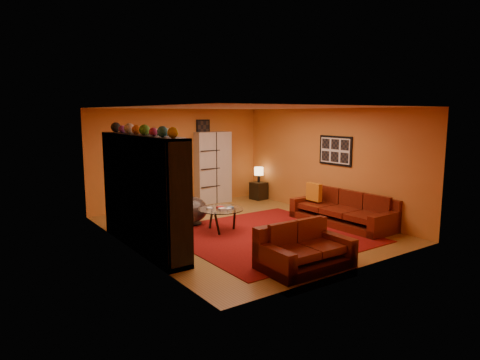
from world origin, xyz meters
TOP-DOWN VIEW (x-y plane):
  - floor at (0.00, 0.00)m, footprint 6.00×6.00m
  - ceiling at (0.00, 0.00)m, footprint 6.00×6.00m
  - wall_back at (0.00, 3.00)m, footprint 6.00×0.00m
  - wall_front at (0.00, -3.00)m, footprint 6.00×0.00m
  - wall_left at (-2.50, 0.00)m, footprint 0.00×6.00m
  - wall_right at (2.50, 0.00)m, footprint 0.00×6.00m
  - rug at (0.10, -0.70)m, footprint 3.60×3.60m
  - doorway at (-0.70, 2.96)m, footprint 0.95×0.10m
  - wall_art_right at (2.48, -0.30)m, footprint 0.03×1.00m
  - wall_art_back at (0.75, 2.98)m, footprint 0.42×0.03m
  - entertainment_unit at (-2.27, 0.00)m, footprint 0.45×3.00m
  - tv at (-2.23, 0.03)m, footprint 0.93×0.12m
  - sofa at (2.14, -0.96)m, footprint 1.05×2.44m
  - loveseat at (-0.55, -2.42)m, footprint 1.50×0.92m
  - throw_pillow at (1.95, -0.15)m, footprint 0.12×0.42m
  - coffee_table at (-0.50, 0.12)m, footprint 0.96×0.96m
  - storage_cabinet at (0.93, 2.80)m, footprint 1.02×0.52m
  - bowl_chair at (-0.75, 1.00)m, footprint 0.77×0.77m
  - side_table at (2.24, 2.38)m, footprint 0.44×0.44m
  - table_lamp at (2.24, 2.38)m, footprint 0.26×0.26m

SIDE VIEW (x-z plane):
  - floor at x=0.00m, z-range 0.00..0.00m
  - rug at x=0.10m, z-range 0.00..0.01m
  - side_table at x=2.24m, z-range 0.00..0.50m
  - sofa at x=2.14m, z-range -0.14..0.71m
  - loveseat at x=-0.55m, z-range -0.14..0.71m
  - bowl_chair at x=-0.75m, z-range 0.02..0.65m
  - coffee_table at x=-0.50m, z-range 0.20..0.68m
  - throw_pillow at x=1.95m, z-range 0.42..0.84m
  - table_lamp at x=2.24m, z-range 0.59..1.03m
  - storage_cabinet at x=0.93m, z-range 0.00..1.97m
  - tv at x=-2.23m, z-range 0.72..1.26m
  - doorway at x=-0.70m, z-range 0.00..2.04m
  - entertainment_unit at x=-2.27m, z-range 0.00..2.10m
  - wall_back at x=0.00m, z-range -1.70..4.30m
  - wall_front at x=0.00m, z-range -1.70..4.30m
  - wall_left at x=-2.50m, z-range -1.70..4.30m
  - wall_right at x=2.50m, z-range -1.70..4.30m
  - wall_art_right at x=2.48m, z-range 1.25..1.95m
  - wall_art_back at x=0.75m, z-range 1.79..2.31m
  - ceiling at x=0.00m, z-range 2.60..2.60m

